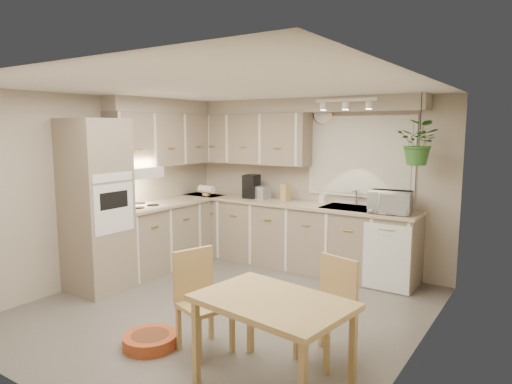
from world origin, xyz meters
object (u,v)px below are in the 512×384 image
braided_rug (245,301)px  microwave (390,200)px  chair_left (205,303)px  chair_back (324,311)px  pet_bed (150,341)px  dining_table (272,344)px

braided_rug → microwave: bearing=49.9°
chair_left → chair_back: size_ratio=1.03×
microwave → chair_left: bearing=-115.3°
chair_left → microwave: microwave is taller
chair_left → pet_bed: (-0.47, -0.22, -0.39)m
dining_table → chair_left: (-0.81, 0.18, 0.09)m
chair_left → braided_rug: chair_left is taller
dining_table → chair_left: bearing=167.7°
braided_rug → pet_bed: (-0.10, -1.37, 0.05)m
dining_table → microwave: (0.02, 2.75, 0.75)m
dining_table → chair_left: size_ratio=1.26×
pet_bed → microwave: bearing=65.0°
pet_bed → microwave: (1.30, 2.79, 1.05)m
braided_rug → pet_bed: 1.37m
chair_left → microwave: (0.83, 2.57, 0.66)m
braided_rug → pet_bed: bearing=-94.1°
chair_back → pet_bed: size_ratio=1.76×
chair_left → chair_back: bearing=133.1°
chair_back → dining_table: bearing=91.9°
chair_back → braided_rug: bearing=-13.5°
dining_table → chair_back: size_ratio=1.30×
pet_bed → microwave: microwave is taller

